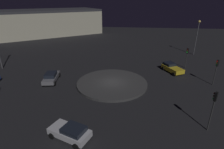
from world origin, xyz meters
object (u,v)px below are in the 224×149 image
at_px(car_yellow, 172,68).
at_px(traffic_light_northeast, 214,104).
at_px(car_silver, 70,132).
at_px(traffic_light_northwest, 187,54).
at_px(streetlamp_northwest, 197,32).
at_px(car_grey, 51,77).
at_px(traffic_light_north, 216,68).
at_px(store_building, 48,22).

bearing_deg(car_yellow, traffic_light_northeast, -26.17).
xyz_separation_m(car_silver, traffic_light_northeast, (-2.57, 13.09, 2.31)).
xyz_separation_m(car_silver, traffic_light_northwest, (-20.17, 15.39, 1.99)).
bearing_deg(traffic_light_northwest, streetlamp_northwest, -147.95).
bearing_deg(car_yellow, car_grey, -100.79).
distance_m(traffic_light_north, streetlamp_northwest, 16.48).
height_order(car_grey, car_yellow, car_yellow).
height_order(car_yellow, store_building, store_building).
bearing_deg(traffic_light_north, streetlamp_northwest, -102.43).
xyz_separation_m(traffic_light_north, traffic_light_northeast, (10.66, -4.57, 0.22)).
height_order(car_grey, traffic_light_northeast, traffic_light_northeast).
bearing_deg(streetlamp_northwest, traffic_light_northwest, -24.85).
height_order(car_silver, streetlamp_northwest, streetlamp_northwest).
bearing_deg(traffic_light_northeast, car_yellow, -46.65).
relative_size(traffic_light_north, streetlamp_northwest, 0.51).
xyz_separation_m(car_grey, store_building, (-38.73, -17.68, 3.49)).
relative_size(car_silver, car_yellow, 0.97).
height_order(car_silver, store_building, store_building).
bearing_deg(streetlamp_northwest, car_silver, -33.77).
height_order(streetlamp_northwest, store_building, store_building).
distance_m(car_yellow, traffic_light_northeast, 15.57).
relative_size(car_yellow, traffic_light_northwest, 1.17).
bearing_deg(traffic_light_north, traffic_light_northwest, -77.25).
bearing_deg(car_silver, traffic_light_northeast, -147.79).
distance_m(car_yellow, store_building, 49.59).
relative_size(traffic_light_north, store_building, 0.10).
xyz_separation_m(car_grey, streetlamp_northwest, (-17.62, 26.69, 4.40)).
height_order(car_yellow, traffic_light_northwest, traffic_light_northwest).
bearing_deg(car_silver, streetlamp_northwest, -102.65).
distance_m(streetlamp_northwest, store_building, 49.15).
distance_m(traffic_light_northeast, streetlamp_northwest, 27.72).
distance_m(car_silver, traffic_light_northeast, 13.54).
xyz_separation_m(traffic_light_north, streetlamp_northwest, (-16.19, 2.01, 2.34)).
bearing_deg(traffic_light_northeast, traffic_light_northwest, -56.20).
height_order(traffic_light_northwest, streetlamp_northwest, streetlamp_northwest).
distance_m(car_grey, car_yellow, 20.49).
distance_m(car_grey, car_silver, 13.73).
bearing_deg(store_building, traffic_light_north, 102.93).
bearing_deg(car_grey, traffic_light_northwest, -78.98).
relative_size(car_grey, traffic_light_northwest, 1.24).
distance_m(car_silver, store_building, 56.36).
height_order(car_silver, traffic_light_northwest, traffic_light_northwest).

